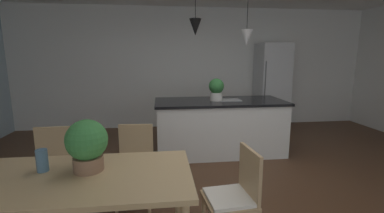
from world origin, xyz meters
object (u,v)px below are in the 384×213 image
refrigerator (271,86)px  potted_plant_on_island (216,89)px  chair_kitchen_end (234,195)px  vase_on_dining_table (42,161)px  chair_far_left (52,166)px  dining_table (66,184)px  chair_far_right (135,162)px  kitchen_island (219,126)px  potted_plant_on_table (87,144)px

refrigerator → potted_plant_on_island: refrigerator is taller
chair_kitchen_end → vase_on_dining_table: vase_on_dining_table is taller
refrigerator → potted_plant_on_island: bearing=-137.1°
chair_far_left → refrigerator: bearing=38.6°
chair_kitchen_end → refrigerator: refrigerator is taller
potted_plant_on_island → vase_on_dining_table: (-1.85, -2.15, -0.28)m
chair_far_left → potted_plant_on_island: (2.08, 1.45, 0.62)m
dining_table → chair_far_left: size_ratio=2.20×
chair_far_left → vase_on_dining_table: 0.81m
chair_far_right → kitchen_island: kitchen_island is taller
chair_kitchen_end → refrigerator: bearing=62.9°
chair_kitchen_end → potted_plant_on_table: (-1.18, 0.08, 0.47)m
dining_table → potted_plant_on_island: size_ratio=5.23×
kitchen_island → refrigerator: bearing=44.1°
chair_far_left → potted_plant_on_island: 2.61m
vase_on_dining_table → kitchen_island: bearing=48.3°
chair_kitchen_end → refrigerator: size_ratio=0.46×
kitchen_island → vase_on_dining_table: kitchen_island is taller
dining_table → chair_kitchen_end: bearing=0.2°
refrigerator → potted_plant_on_table: 4.80m
kitchen_island → chair_far_left: bearing=-146.0°
potted_plant_on_table → refrigerator: bearing=49.8°
kitchen_island → potted_plant_on_island: bearing=180.0°
potted_plant_on_island → potted_plant_on_table: 2.65m
chair_far_right → refrigerator: (2.81, 2.93, 0.48)m
dining_table → potted_plant_on_island: bearing=54.1°
chair_kitchen_end → vase_on_dining_table: size_ratio=4.90×
vase_on_dining_table → chair_kitchen_end: bearing=-4.2°
dining_table → vase_on_dining_table: bearing=150.2°
chair_far_left → refrigerator: (3.68, 2.93, 0.48)m
kitchen_island → refrigerator: size_ratio=1.12×
chair_kitchen_end → potted_plant_on_table: potted_plant_on_table is taller
potted_plant_on_island → potted_plant_on_table: potted_plant_on_island is taller
potted_plant_on_table → chair_far_left: bearing=128.5°
chair_kitchen_end → chair_far_left: bearing=155.1°
refrigerator → potted_plant_on_island: 2.18m
chair_far_left → kitchen_island: (2.14, 1.45, -0.01)m
refrigerator → vase_on_dining_table: 5.01m
dining_table → chair_kitchen_end: 1.34m
dining_table → refrigerator: 4.97m
kitchen_island → dining_table: bearing=-127.0°
chair_far_left → potted_plant_on_table: (0.58, -0.73, 0.47)m
kitchen_island → refrigerator: (1.53, 1.48, 0.49)m
chair_kitchen_end → potted_plant_on_table: size_ratio=2.10×
chair_far_right → refrigerator: bearing=46.2°
dining_table → chair_far_right: 0.95m
chair_far_left → chair_kitchen_end: bearing=-24.9°
dining_table → kitchen_island: kitchen_island is taller
dining_table → potted_plant_on_island: potted_plant_on_island is taller
refrigerator → potted_plant_on_table: bearing=-130.2°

